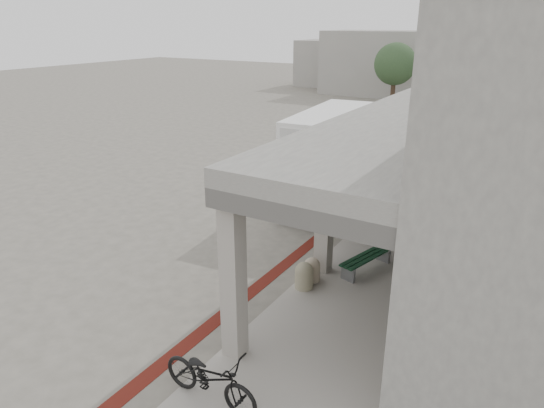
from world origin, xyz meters
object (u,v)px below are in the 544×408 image
Objects in this scene: bench at (367,260)px; bicycle_black at (210,377)px; utility_cabinet at (430,290)px; fedex_truck at (346,149)px.

bicycle_black is (-0.60, -5.85, 0.19)m from bench.
utility_cabinet is 5.34m from bicycle_black.
bench is 5.89m from bicycle_black.
fedex_truck is 8.45m from utility_cabinet.
bench is (3.04, -5.63, -1.34)m from fedex_truck.
fedex_truck reaches higher than bicycle_black.
fedex_truck is 4.15× the size of bicycle_black.
bicycle_black is at bearing -83.88° from fedex_truck.
bench is 0.99× the size of bicycle_black.
bicycle_black is at bearing -125.11° from utility_cabinet.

